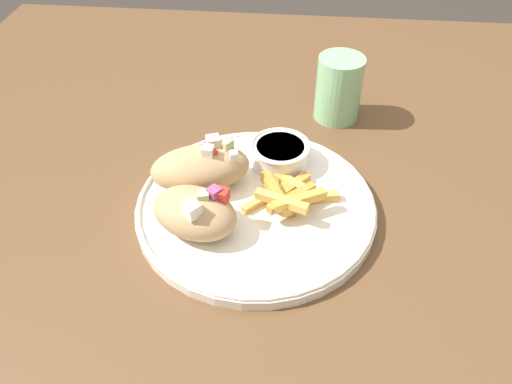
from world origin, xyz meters
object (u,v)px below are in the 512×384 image
(fries_pile, at_px, (288,195))
(water_glass, at_px, (338,91))
(plate, at_px, (256,206))
(pita_sandwich_near, at_px, (195,212))
(pita_sandwich_far, at_px, (201,167))
(sauce_ramekin, at_px, (280,152))

(fries_pile, distance_m, water_glass, 0.24)
(plate, distance_m, pita_sandwich_near, 0.09)
(plate, distance_m, fries_pile, 0.05)
(plate, height_order, water_glass, water_glass)
(pita_sandwich_near, height_order, water_glass, water_glass)
(plate, xyz_separation_m, pita_sandwich_near, (-0.07, -0.05, 0.03))
(pita_sandwich_far, distance_m, fries_pile, 0.12)
(pita_sandwich_near, distance_m, pita_sandwich_far, 0.08)
(pita_sandwich_near, xyz_separation_m, pita_sandwich_far, (-0.01, 0.08, 0.00))
(pita_sandwich_far, xyz_separation_m, fries_pile, (0.12, -0.03, -0.01))
(pita_sandwich_near, xyz_separation_m, water_glass, (0.18, 0.29, 0.01))
(water_glass, bearing_deg, sauce_ramekin, -119.19)
(pita_sandwich_near, bearing_deg, plate, 57.29)
(pita_sandwich_near, height_order, sauce_ramekin, pita_sandwich_near)
(pita_sandwich_near, height_order, fries_pile, pita_sandwich_near)
(water_glass, bearing_deg, pita_sandwich_near, -121.85)
(pita_sandwich_near, bearing_deg, sauce_ramekin, 76.82)
(plate, bearing_deg, water_glass, 65.29)
(fries_pile, bearing_deg, pita_sandwich_near, -153.46)
(plate, bearing_deg, pita_sandwich_far, 157.34)
(fries_pile, relative_size, water_glass, 1.21)
(plate, bearing_deg, sauce_ramekin, 73.72)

